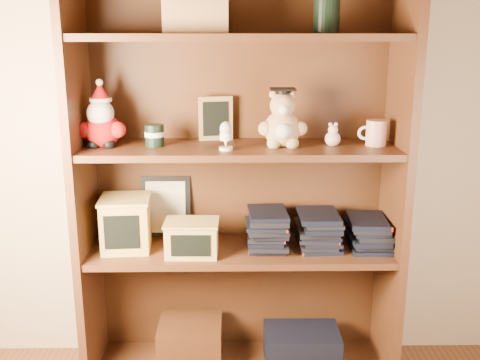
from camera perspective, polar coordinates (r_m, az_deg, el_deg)
The scene contains 16 objects.
bookcase at distance 2.15m, azimuth -0.09°, elevation -0.71°, with size 1.20×0.35×1.60m.
shelf_lower at distance 2.18m, azimuth 0.00°, elevation -7.18°, with size 1.14×0.33×0.02m.
shelf_upper at distance 2.06m, azimuth 0.00°, elevation 3.15°, with size 1.14×0.33×0.02m.
santa_plush at distance 2.09m, azimuth -13.89°, elevation 5.78°, with size 0.18×0.13×0.25m.
teachers_tin at distance 2.07m, azimuth -8.67°, elevation 4.53°, with size 0.07×0.07×0.08m.
chalkboard_plaque at distance 2.16m, azimuth -2.49°, elevation 6.20°, with size 0.13×0.08×0.17m.
egg_cup at distance 1.98m, azimuth -1.45°, elevation 4.61°, with size 0.05×0.05×0.10m.
grad_teddy_bear at distance 2.05m, azimuth 4.33°, elevation 5.71°, with size 0.18×0.15×0.22m.
pink_figurine at distance 2.09m, azimuth 9.40°, elevation 4.37°, with size 0.06×0.06×0.09m.
teacher_mug at distance 2.12m, azimuth 13.61°, elevation 4.67°, with size 0.11×0.08×0.09m.
certificate_frame at distance 2.28m, azimuth -7.54°, elevation -2.68°, with size 0.20×0.05×0.25m.
treats_box at distance 2.18m, azimuth -11.50°, elevation -4.29°, with size 0.20×0.20×0.20m.
pencils_box at distance 2.10m, azimuth -4.92°, elevation -5.86°, with size 0.20×0.15×0.13m.
book_stack_left at distance 2.15m, azimuth 2.77°, elevation -5.08°, with size 0.14×0.20×0.14m.
book_stack_mid at distance 2.18m, azimuth 8.05°, elevation -5.01°, with size 0.14×0.20×0.14m.
book_stack_right at distance 2.22m, azimuth 13.07°, elevation -5.30°, with size 0.14×0.20×0.11m.
Camera 1 is at (-0.11, -0.71, 1.36)m, focal length 42.00 mm.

